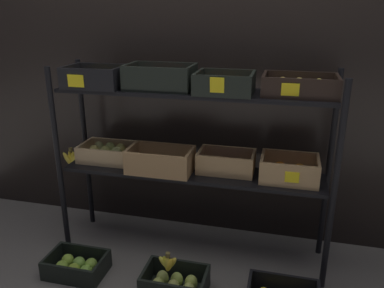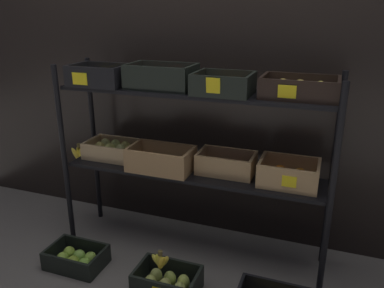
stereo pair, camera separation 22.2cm
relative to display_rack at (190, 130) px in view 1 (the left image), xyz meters
name	(u,v)px [view 1 (the left image)]	position (x,y,z in m)	size (l,w,h in m)	color
ground_plane	(192,249)	(0.01, 0.00, -0.79)	(10.00, 10.00, 0.00)	#605B56
storefront_wall	(206,49)	(0.01, 0.36, 0.41)	(3.94, 0.12, 2.41)	black
display_rack	(190,130)	(0.00, 0.00, 0.00)	(1.66, 0.35, 1.15)	black
crate_ground_apple_green	(77,266)	(-0.57, -0.39, -0.74)	(0.33, 0.22, 0.11)	black
crate_ground_pear	(175,284)	(0.02, -0.41, -0.73)	(0.34, 0.23, 0.13)	black
banana_bunch_loose	(168,263)	(-0.02, -0.41, -0.61)	(0.12, 0.05, 0.11)	brown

